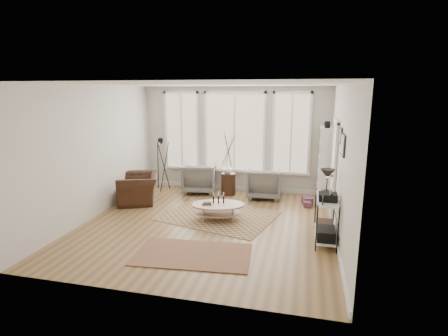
% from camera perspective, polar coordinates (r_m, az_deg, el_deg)
% --- Properties ---
extents(room, '(5.50, 5.54, 2.90)m').
position_cam_1_polar(room, '(7.18, -2.45, 1.65)').
color(room, olive).
rests_on(room, ground).
extents(bay_window, '(4.14, 0.12, 2.24)m').
position_cam_1_polar(bay_window, '(9.74, 1.73, 5.60)').
color(bay_window, tan).
rests_on(bay_window, ground).
extents(door, '(0.09, 1.06, 2.22)m').
position_cam_1_polar(door, '(8.11, 17.46, 0.14)').
color(door, silver).
rests_on(door, ground).
extents(bookcase, '(0.31, 0.85, 2.06)m').
position_cam_1_polar(bookcase, '(9.18, 16.13, 0.56)').
color(bookcase, white).
rests_on(bookcase, ground).
extents(low_shelf, '(0.38, 1.08, 1.30)m').
position_cam_1_polar(low_shelf, '(6.86, 16.33, -7.30)').
color(low_shelf, white).
rests_on(low_shelf, ground).
extents(wall_art, '(0.04, 0.88, 0.44)m').
position_cam_1_polar(wall_art, '(6.59, 18.77, 3.98)').
color(wall_art, black).
rests_on(wall_art, ground).
extents(rug_main, '(2.78, 2.35, 0.01)m').
position_cam_1_polar(rug_main, '(7.98, -0.96, -7.82)').
color(rug_main, brown).
rests_on(rug_main, ground).
extents(rug_runner, '(2.07, 1.27, 0.01)m').
position_cam_1_polar(rug_runner, '(6.24, -5.09, -13.82)').
color(rug_runner, maroon).
rests_on(rug_runner, ground).
extents(coffee_table, '(1.29, 0.98, 0.53)m').
position_cam_1_polar(coffee_table, '(7.67, -1.03, -6.46)').
color(coffee_table, tan).
rests_on(coffee_table, ground).
extents(armchair_left, '(1.03, 1.05, 0.83)m').
position_cam_1_polar(armchair_left, '(9.75, -4.02, -1.56)').
color(armchair_left, slate).
rests_on(armchair_left, ground).
extents(armchair_right, '(0.93, 0.95, 0.80)m').
position_cam_1_polar(armchair_right, '(9.28, 6.53, -2.41)').
color(armchair_right, slate).
rests_on(armchair_right, ground).
extents(side_table, '(0.39, 0.39, 1.65)m').
position_cam_1_polar(side_table, '(9.41, 0.72, 0.35)').
color(side_table, '#341D13').
rests_on(side_table, ground).
extents(vase, '(0.28, 0.28, 0.24)m').
position_cam_1_polar(vase, '(9.42, 0.54, -0.16)').
color(vase, silver).
rests_on(vase, side_table).
extents(accent_chair, '(1.39, 1.32, 0.72)m').
position_cam_1_polar(accent_chair, '(9.13, -13.81, -3.24)').
color(accent_chair, '#341D13').
rests_on(accent_chair, ground).
extents(tripod_camera, '(0.52, 0.52, 1.48)m').
position_cam_1_polar(tripod_camera, '(10.06, -10.07, 0.29)').
color(tripod_camera, black).
rests_on(tripod_camera, ground).
extents(book_stack_near, '(0.29, 0.34, 0.19)m').
position_cam_1_polar(book_stack_near, '(8.99, 13.44, -5.23)').
color(book_stack_near, maroon).
rests_on(book_stack_near, ground).
extents(book_stack_far, '(0.20, 0.24, 0.14)m').
position_cam_1_polar(book_stack_far, '(8.79, 13.43, -5.78)').
color(book_stack_far, maroon).
rests_on(book_stack_far, ground).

